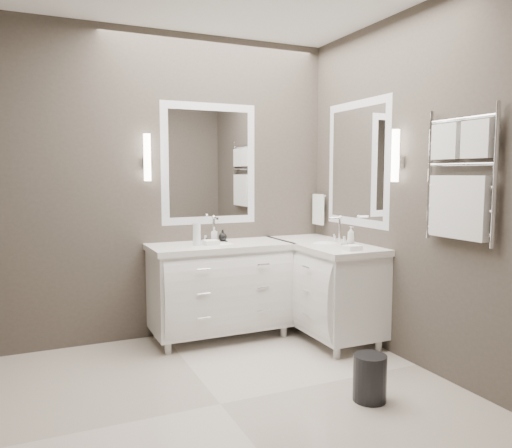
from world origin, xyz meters
name	(u,v)px	position (x,y,z in m)	size (l,w,h in m)	color
floor	(220,405)	(0.00, 0.00, -0.01)	(3.20, 3.00, 0.01)	beige
wall_back	(161,186)	(0.00, 1.50, 1.35)	(3.20, 0.01, 2.70)	#423B35
wall_front	(371,207)	(0.00, -1.50, 1.35)	(3.20, 0.01, 2.70)	#423B35
wall_right	(423,189)	(1.60, 0.00, 1.35)	(0.01, 3.00, 2.70)	#423B35
vanity_back	(220,284)	(0.45, 1.23, 0.49)	(1.24, 0.59, 0.97)	white
vanity_right	(324,283)	(1.33, 0.90, 0.49)	(0.59, 1.24, 0.97)	white
mirror_back	(209,164)	(0.45, 1.49, 1.55)	(0.90, 0.02, 1.10)	white
mirror_right	(357,164)	(1.59, 0.80, 1.55)	(0.02, 0.90, 1.10)	white
sconce_back	(147,158)	(-0.13, 1.43, 1.59)	(0.06, 0.06, 0.40)	white
sconce_right	(395,157)	(1.53, 0.22, 1.59)	(0.06, 0.06, 0.40)	white
towel_bar_corner	(318,209)	(1.54, 1.36, 1.12)	(0.03, 0.22, 0.30)	white
towel_ladder	(459,184)	(1.55, -0.40, 1.39)	(0.06, 0.58, 0.90)	white
waste_bin	(370,378)	(0.90, -0.35, 0.15)	(0.21, 0.21, 0.30)	black
amenity_tray_back	(218,242)	(0.45, 1.27, 0.86)	(0.14, 0.11, 0.02)	black
amenity_tray_right	(351,246)	(1.36, 0.55, 0.86)	(0.11, 0.15, 0.02)	black
water_bottle	(197,234)	(0.23, 1.21, 0.95)	(0.07, 0.07, 0.19)	silver
soap_bottle_a	(214,234)	(0.42, 1.29, 0.93)	(0.05, 0.05, 0.12)	white
soap_bottle_b	(223,235)	(0.48, 1.24, 0.92)	(0.08, 0.08, 0.10)	black
soap_bottle_c	(351,236)	(1.36, 0.55, 0.95)	(0.06, 0.06, 0.15)	white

